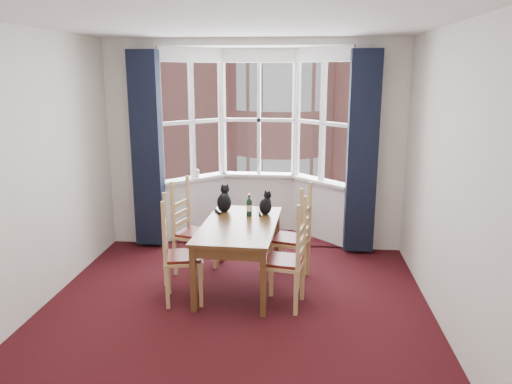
# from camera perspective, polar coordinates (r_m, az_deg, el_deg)

# --- Properties ---
(floor) EXTENTS (4.50, 4.50, 0.00)m
(floor) POSITION_cam_1_polar(r_m,az_deg,el_deg) (5.03, -2.79, -14.54)
(floor) COLOR black
(floor) RESTS_ON ground
(ceiling) EXTENTS (4.50, 4.50, 0.00)m
(ceiling) POSITION_cam_1_polar(r_m,az_deg,el_deg) (4.46, -3.23, 19.10)
(ceiling) COLOR white
(ceiling) RESTS_ON floor
(wall_left) EXTENTS (0.00, 4.50, 4.50)m
(wall_left) POSITION_cam_1_polar(r_m,az_deg,el_deg) (5.22, -25.29, 1.55)
(wall_left) COLOR silver
(wall_left) RESTS_ON floor
(wall_right) EXTENTS (0.00, 4.50, 4.50)m
(wall_right) POSITION_cam_1_polar(r_m,az_deg,el_deg) (4.69, 21.95, 0.66)
(wall_right) COLOR silver
(wall_right) RESTS_ON floor
(wall_near) EXTENTS (4.00, 0.00, 4.00)m
(wall_near) POSITION_cam_1_polar(r_m,az_deg,el_deg) (2.44, -10.73, -10.12)
(wall_near) COLOR silver
(wall_near) RESTS_ON floor
(wall_back_pier_left) EXTENTS (0.70, 0.12, 2.80)m
(wall_back_pier_left) POSITION_cam_1_polar(r_m,az_deg,el_deg) (7.09, -13.68, 5.34)
(wall_back_pier_left) COLOR silver
(wall_back_pier_left) RESTS_ON floor
(wall_back_pier_right) EXTENTS (0.70, 0.12, 2.80)m
(wall_back_pier_right) POSITION_cam_1_polar(r_m,az_deg,el_deg) (6.78, 13.83, 4.97)
(wall_back_pier_right) COLOR silver
(wall_back_pier_right) RESTS_ON floor
(bay_window) EXTENTS (2.76, 0.94, 2.80)m
(bay_window) POSITION_cam_1_polar(r_m,az_deg,el_deg) (7.24, 0.15, 5.88)
(bay_window) COLOR white
(bay_window) RESTS_ON floor
(curtain_left) EXTENTS (0.38, 0.22, 2.60)m
(curtain_left) POSITION_cam_1_polar(r_m,az_deg,el_deg) (6.86, -12.32, 4.72)
(curtain_left) COLOR black
(curtain_left) RESTS_ON floor
(curtain_right) EXTENTS (0.38, 0.22, 2.60)m
(curtain_right) POSITION_cam_1_polar(r_m,az_deg,el_deg) (6.58, 12.04, 4.37)
(curtain_right) COLOR black
(curtain_right) RESTS_ON floor
(dining_table) EXTENTS (0.87, 1.54, 0.73)m
(dining_table) POSITION_cam_1_polar(r_m,az_deg,el_deg) (5.56, -1.89, -4.45)
(dining_table) COLOR brown
(dining_table) RESTS_ON floor
(chair_left_near) EXTENTS (0.48, 0.50, 0.92)m
(chair_left_near) POSITION_cam_1_polar(r_m,az_deg,el_deg) (5.32, -9.28, -7.51)
(chair_left_near) COLOR tan
(chair_left_near) RESTS_ON floor
(chair_left_far) EXTENTS (0.50, 0.52, 0.92)m
(chair_left_far) POSITION_cam_1_polar(r_m,az_deg,el_deg) (6.08, -7.77, -4.72)
(chair_left_far) COLOR tan
(chair_left_far) RESTS_ON floor
(chair_right_near) EXTENTS (0.47, 0.48, 0.92)m
(chair_right_near) POSITION_cam_1_polar(r_m,az_deg,el_deg) (5.14, 4.16, -8.14)
(chair_right_near) COLOR tan
(chair_right_near) RESTS_ON floor
(chair_right_far) EXTENTS (0.50, 0.51, 0.92)m
(chair_right_far) POSITION_cam_1_polar(r_m,az_deg,el_deg) (5.78, 4.77, -5.63)
(chair_right_far) COLOR tan
(chair_right_far) RESTS_ON floor
(cat_left) EXTENTS (0.18, 0.25, 0.33)m
(cat_left) POSITION_cam_1_polar(r_m,az_deg,el_deg) (6.00, -3.65, -1.03)
(cat_left) COLOR black
(cat_left) RESTS_ON dining_table
(cat_right) EXTENTS (0.20, 0.24, 0.29)m
(cat_right) POSITION_cam_1_polar(r_m,az_deg,el_deg) (5.89, 1.12, -1.50)
(cat_right) COLOR black
(cat_right) RESTS_ON dining_table
(wine_bottle) EXTENTS (0.07, 0.07, 0.26)m
(wine_bottle) POSITION_cam_1_polar(r_m,az_deg,el_deg) (5.80, -0.78, -1.66)
(wine_bottle) COLOR black
(wine_bottle) RESTS_ON dining_table
(candle_tall) EXTENTS (0.06, 0.06, 0.12)m
(candle_tall) POSITION_cam_1_polar(r_m,az_deg,el_deg) (7.29, -6.75, 2.11)
(candle_tall) COLOR white
(candle_tall) RESTS_ON bay_window
(street) EXTENTS (80.00, 80.00, 0.00)m
(street) POSITION_cam_1_polar(r_m,az_deg,el_deg) (37.59, 4.22, 0.68)
(street) COLOR #333335
(street) RESTS_ON ground
(tenement_building) EXTENTS (18.40, 7.80, 15.20)m
(tenement_building) POSITION_cam_1_polar(r_m,az_deg,el_deg) (18.43, 3.38, 11.16)
(tenement_building) COLOR #9C5950
(tenement_building) RESTS_ON street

